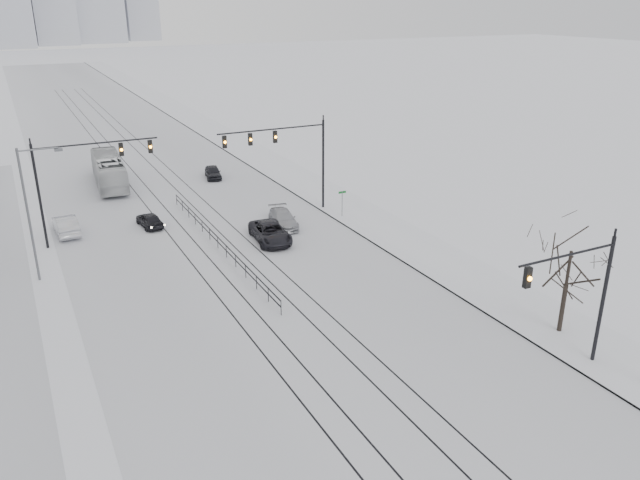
{
  "coord_description": "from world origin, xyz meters",
  "views": [
    {
      "loc": [
        -12.85,
        -12.56,
        17.65
      ],
      "look_at": [
        3.98,
        20.73,
        3.2
      ],
      "focal_mm": 35.0,
      "sensor_mm": 36.0,
      "label": 1
    }
  ],
  "objects": [
    {
      "name": "sedan_sb_inner",
      "position": [
        -3.53,
        37.14,
        0.61
      ],
      "size": [
        1.83,
        3.72,
        1.22
      ],
      "primitive_type": "imported",
      "rotation": [
        0.0,
        0.0,
        3.25
      ],
      "color": "black",
      "rests_on": "ground"
    },
    {
      "name": "traffic_mast_ne",
      "position": [
        8.15,
        34.99,
        5.76
      ],
      "size": [
        9.6,
        0.37,
        8.0
      ],
      "color": "black",
      "rests_on": "ground"
    },
    {
      "name": "road",
      "position": [
        0.0,
        60.0,
        0.01
      ],
      "size": [
        22.0,
        260.0,
        0.02
      ],
      "primitive_type": "cube",
      "color": "silver",
      "rests_on": "ground"
    },
    {
      "name": "sedan_nb_front",
      "position": [
        4.12,
        29.58,
        0.73
      ],
      "size": [
        2.93,
        5.44,
        1.45
      ],
      "primitive_type": "imported",
      "rotation": [
        0.0,
        0.0,
        -0.1
      ],
      "color": "black",
      "rests_on": "ground"
    },
    {
      "name": "sedan_nb_far",
      "position": [
        5.8,
        49.31,
        0.64
      ],
      "size": [
        2.24,
        4.0,
        1.29
      ],
      "primitive_type": "imported",
      "rotation": [
        0.0,
        0.0,
        -0.2
      ],
      "color": "black",
      "rests_on": "ground"
    },
    {
      "name": "traffic_mast_near",
      "position": [
        10.79,
        6.0,
        4.56
      ],
      "size": [
        6.1,
        0.37,
        7.0
      ],
      "color": "black",
      "rests_on": "ground"
    },
    {
      "name": "tram_rails",
      "position": [
        -0.0,
        40.0,
        0.02
      ],
      "size": [
        5.3,
        180.0,
        0.01
      ],
      "color": "black",
      "rests_on": "ground"
    },
    {
      "name": "sedan_sb_outer",
      "position": [
        -9.86,
        38.46,
        0.76
      ],
      "size": [
        1.83,
        4.69,
        1.52
      ],
      "primitive_type": "imported",
      "rotation": [
        0.0,
        0.0,
        3.19
      ],
      "color": "silver",
      "rests_on": "ground"
    },
    {
      "name": "bare_tree",
      "position": [
        13.2,
        9.0,
        4.49
      ],
      "size": [
        4.4,
        4.4,
        6.1
      ],
      "color": "black",
      "rests_on": "ground"
    },
    {
      "name": "sidewalk_east",
      "position": [
        13.5,
        60.0,
        0.08
      ],
      "size": [
        5.0,
        260.0,
        0.16
      ],
      "primitive_type": "cube",
      "color": "silver",
      "rests_on": "ground"
    },
    {
      "name": "median_fence",
      "position": [
        0.0,
        30.0,
        0.53
      ],
      "size": [
        0.06,
        24.0,
        1.0
      ],
      "color": "black",
      "rests_on": "ground"
    },
    {
      "name": "curb",
      "position": [
        11.05,
        60.0,
        0.06
      ],
      "size": [
        0.1,
        260.0,
        0.12
      ],
      "primitive_type": "cube",
      "color": "gray",
      "rests_on": "ground"
    },
    {
      "name": "street_light_west",
      "position": [
        -12.2,
        30.0,
        5.21
      ],
      "size": [
        2.73,
        0.25,
        9.0
      ],
      "color": "#595B60",
      "rests_on": "ground"
    },
    {
      "name": "sedan_nb_right",
      "position": [
        6.39,
        32.25,
        0.66
      ],
      "size": [
        2.65,
        4.83,
        1.32
      ],
      "primitive_type": "imported",
      "rotation": [
        0.0,
        0.0,
        -0.18
      ],
      "color": "#9D9FA5",
      "rests_on": "ground"
    },
    {
      "name": "street_sign",
      "position": [
        11.8,
        32.0,
        1.61
      ],
      "size": [
        0.7,
        0.06,
        2.4
      ],
      "color": "#595B60",
      "rests_on": "ground"
    },
    {
      "name": "traffic_mast_nw",
      "position": [
        -8.52,
        36.0,
        5.57
      ],
      "size": [
        9.1,
        0.37,
        8.0
      ],
      "color": "black",
      "rests_on": "ground"
    },
    {
      "name": "box_truck",
      "position": [
        -4.35,
        51.26,
        1.55
      ],
      "size": [
        3.38,
        11.28,
        3.1
      ],
      "primitive_type": "imported",
      "rotation": [
        0.0,
        0.0,
        3.07
      ],
      "color": "silver",
      "rests_on": "ground"
    }
  ]
}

